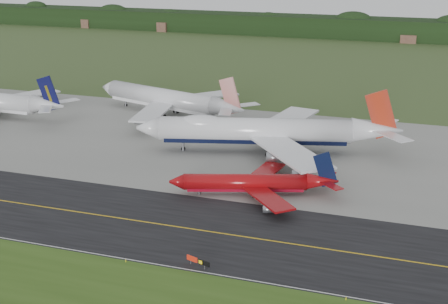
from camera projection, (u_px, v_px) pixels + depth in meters
ground at (181, 218)px, 129.54m from camera, size 600.00×600.00×0.00m
taxiway at (173, 226)px, 125.95m from camera, size 400.00×32.00×0.02m
apron at (250, 146)px, 175.36m from camera, size 400.00×78.00×0.01m
taxiway_centreline at (173, 226)px, 125.94m from camera, size 400.00×0.40×0.00m
taxiway_edge_line at (139, 261)px, 112.01m from camera, size 400.00×0.25×0.00m
horizon_treeline at (354, 29)px, 373.75m from camera, size 700.00×25.00×12.00m
jet_ba_747 at (264, 131)px, 168.36m from camera, size 71.09×57.72×18.12m
jet_red_737 at (255, 183)px, 140.89m from camera, size 37.59×29.85×10.39m
jet_star_tail at (169, 99)px, 205.69m from camera, size 59.54×48.60×16.01m
taxiway_sign at (198, 261)px, 109.72m from camera, size 4.84×1.70×1.67m
edge_marker_center at (126, 261)px, 111.71m from camera, size 0.16×0.16×0.50m
edge_marker_right at (346, 299)px, 99.82m from camera, size 0.16×0.16×0.50m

